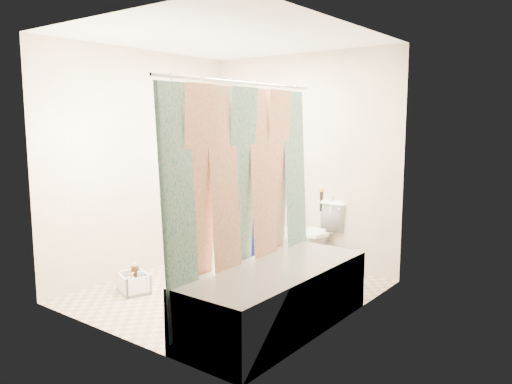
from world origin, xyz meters
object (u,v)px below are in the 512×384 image
Objects in this scene: toilet at (314,236)px; bathtub at (276,296)px; cleaning_caddy at (134,284)px; plumber at (242,200)px.

bathtub is at bearing -57.51° from toilet.
plumber is at bearing 89.63° from cleaning_caddy.
cleaning_caddy is (-1.02, -1.66, -0.30)m from toilet.
bathtub is 4.62× the size of cleaning_caddy.
toilet is 2.07× the size of cleaning_caddy.
cleaning_caddy is (-1.57, -0.15, -0.18)m from bathtub.
plumber is 1.42m from cleaning_caddy.
toilet reaches higher than cleaning_caddy.
toilet is at bearing 123.78° from plumber.
bathtub is 1.60m from plumber.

